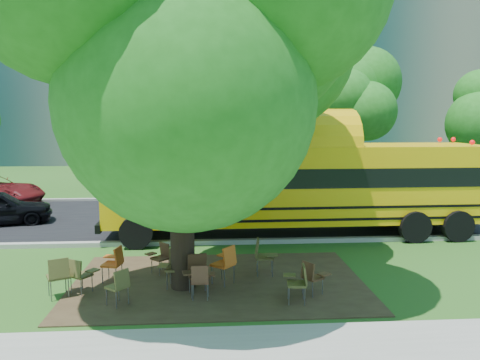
{
  "coord_description": "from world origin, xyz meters",
  "views": [
    {
      "loc": [
        0.77,
        -11.45,
        3.98
      ],
      "look_at": [
        1.82,
        3.87,
        1.93
      ],
      "focal_mm": 35.0,
      "sensor_mm": 36.0,
      "label": 1
    }
  ],
  "objects": [
    {
      "name": "chair_3",
      "position": [
        -0.01,
        -0.76,
        0.57
      ],
      "size": [
        0.67,
        0.54,
        0.92
      ],
      "rotation": [
        0.0,
        0.0,
        2.97
      ],
      "color": "#463F1E",
      "rests_on": "ground"
    },
    {
      "name": "chair_8",
      "position": [
        -1.51,
        -0.31,
        0.55
      ],
      "size": [
        0.52,
        0.67,
        0.89
      ],
      "rotation": [
        0.0,
        0.0,
        1.35
      ],
      "color": "#B84713",
      "rests_on": "ground"
    },
    {
      "name": "ground",
      "position": [
        0.0,
        0.0,
        0.0
      ],
      "size": [
        160.0,
        160.0,
        0.0
      ],
      "primitive_type": "plane",
      "color": "#255119",
      "rests_on": "ground"
    },
    {
      "name": "asphalt_road",
      "position": [
        0.0,
        7.0,
        0.02
      ],
      "size": [
        80.0,
        8.0,
        0.04
      ],
      "primitive_type": "cube",
      "color": "black",
      "rests_on": "ground"
    },
    {
      "name": "kerb_near",
      "position": [
        0.0,
        3.0,
        0.07
      ],
      "size": [
        80.0,
        0.25,
        0.14
      ],
      "primitive_type": "cube",
      "color": "gray",
      "rests_on": "ground"
    },
    {
      "name": "chair_4",
      "position": [
        0.6,
        -1.57,
        0.5
      ],
      "size": [
        0.53,
        0.47,
        0.81
      ],
      "rotation": [
        0.0,
        0.0,
        -0.02
      ],
      "color": "#512E1D",
      "rests_on": "ground"
    },
    {
      "name": "building_main",
      "position": [
        -8.0,
        36.0,
        11.0
      ],
      "size": [
        38.0,
        16.0,
        22.0
      ],
      "primitive_type": "cube",
      "color": "slate",
      "rests_on": "ground"
    },
    {
      "name": "chair_6",
      "position": [
        2.7,
        -1.89,
        0.53
      ],
      "size": [
        0.5,
        0.6,
        0.85
      ],
      "rotation": [
        0.0,
        0.0,
        1.46
      ],
      "color": "#4A4620",
      "rests_on": "ground"
    },
    {
      "name": "chair_0",
      "position": [
        -2.53,
        -1.23,
        0.58
      ],
      "size": [
        0.63,
        0.75,
        0.93
      ],
      "rotation": [
        0.0,
        0.0,
        0.45
      ],
      "color": "#4A4720",
      "rests_on": "ground"
    },
    {
      "name": "chair_9",
      "position": [
        -0.46,
        0.31,
        0.49
      ],
      "size": [
        0.68,
        0.54,
        0.79
      ],
      "rotation": [
        0.0,
        0.0,
        2.36
      ],
      "color": "#3E2716",
      "rests_on": "ground"
    },
    {
      "name": "chair_2",
      "position": [
        -1.13,
        -1.78,
        0.51
      ],
      "size": [
        0.56,
        0.7,
        0.82
      ],
      "rotation": [
        0.0,
        0.0,
        0.86
      ],
      "color": "brown",
      "rests_on": "ground"
    },
    {
      "name": "chair_12",
      "position": [
        2.12,
        -0.1,
        0.59
      ],
      "size": [
        0.56,
        0.65,
        0.95
      ],
      "rotation": [
        0.0,
        0.0,
        4.64
      ],
      "color": "#47421E",
      "rests_on": "ground"
    },
    {
      "name": "bg_tree_3",
      "position": [
        8.0,
        14.0,
        5.03
      ],
      "size": [
        5.6,
        5.6,
        7.84
      ],
      "color": "black",
      "rests_on": "ground"
    },
    {
      "name": "building_right",
      "position": [
        24.0,
        38.0,
        12.5
      ],
      "size": [
        30.0,
        16.0,
        25.0
      ],
      "primitive_type": "cube",
      "color": "gray",
      "rests_on": "ground"
    },
    {
      "name": "chair_10",
      "position": [
        0.06,
        0.36,
        0.48
      ],
      "size": [
        0.46,
        0.58,
        0.78
      ],
      "rotation": [
        0.0,
        0.0,
        -1.77
      ],
      "color": "#504A22",
      "rests_on": "ground"
    },
    {
      "name": "school_bus",
      "position": [
        4.26,
        4.0,
        1.78
      ],
      "size": [
        12.62,
        3.05,
        3.07
      ],
      "rotation": [
        0.0,
        0.0,
        0.02
      ],
      "color": "#DFA707",
      "rests_on": "ground"
    },
    {
      "name": "chair_5",
      "position": [
        0.5,
        -1.27,
        0.57
      ],
      "size": [
        0.63,
        0.64,
        0.93
      ],
      "rotation": [
        0.0,
        0.0,
        3.32
      ],
      "color": "#412817",
      "rests_on": "ground"
    },
    {
      "name": "main_tree",
      "position": [
        0.16,
        -0.82,
        5.16
      ],
      "size": [
        7.2,
        7.2,
        8.77
      ],
      "color": "black",
      "rests_on": "ground"
    },
    {
      "name": "chair_7",
      "position": [
        3.07,
        -1.5,
        0.5
      ],
      "size": [
        0.67,
        0.53,
        0.8
      ],
      "rotation": [
        0.0,
        0.0,
        -0.99
      ],
      "color": "#4A2D1A",
      "rests_on": "ground"
    },
    {
      "name": "kerb_far",
      "position": [
        0.0,
        11.1,
        0.07
      ],
      "size": [
        80.0,
        0.25,
        0.14
      ],
      "primitive_type": "cube",
      "color": "gray",
      "rests_on": "ground"
    },
    {
      "name": "chair_11",
      "position": [
        1.17,
        -0.65,
        0.6
      ],
      "size": [
        0.65,
        0.83,
        0.96
      ],
      "rotation": [
        0.0,
        0.0,
        0.87
      ],
      "color": "#D65A16",
      "rests_on": "ground"
    },
    {
      "name": "bg_tree_2",
      "position": [
        -5.0,
        16.0,
        4.21
      ],
      "size": [
        4.8,
        4.8,
        6.62
      ],
      "color": "black",
      "rests_on": "ground"
    },
    {
      "name": "chair_1",
      "position": [
        -2.14,
        -1.04,
        0.51
      ],
      "size": [
        0.7,
        0.55,
        0.83
      ],
      "rotation": [
        0.0,
        0.0,
        -0.58
      ],
      "color": "#4B4720",
      "rests_on": "ground"
    },
    {
      "name": "dirt_patch",
      "position": [
        1.0,
        -0.5,
        0.01
      ],
      "size": [
        7.0,
        4.5,
        0.03
      ],
      "primitive_type": "cube",
      "color": "#382819",
      "rests_on": "ground"
    }
  ]
}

